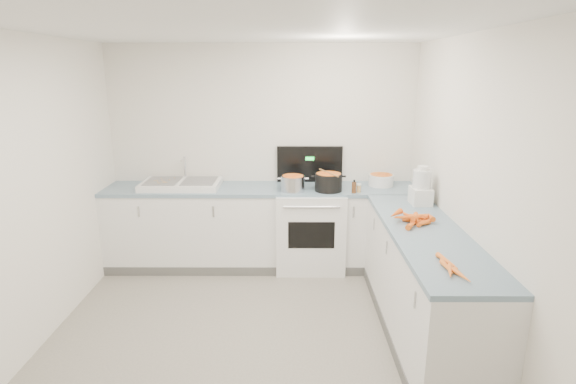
{
  "coord_description": "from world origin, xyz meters",
  "views": [
    {
      "loc": [
        0.31,
        -3.17,
        2.22
      ],
      "look_at": [
        0.3,
        1.1,
        1.05
      ],
      "focal_mm": 28.0,
      "sensor_mm": 36.0,
      "label": 1
    }
  ],
  "objects_px": {
    "steel_pot": "(293,184)",
    "extract_bottle": "(354,188)",
    "black_pot": "(328,183)",
    "mixing_bowl": "(381,180)",
    "sink": "(181,184)",
    "spice_jar": "(359,189)",
    "stove": "(310,227)",
    "food_processor": "(421,188)"
  },
  "relations": [
    {
      "from": "steel_pot",
      "to": "extract_bottle",
      "type": "height_order",
      "value": "steel_pot"
    },
    {
      "from": "black_pot",
      "to": "mixing_bowl",
      "type": "height_order",
      "value": "black_pot"
    },
    {
      "from": "steel_pot",
      "to": "mixing_bowl",
      "type": "distance_m",
      "value": 1.03
    },
    {
      "from": "black_pot",
      "to": "mixing_bowl",
      "type": "bearing_deg",
      "value": 20.24
    },
    {
      "from": "sink",
      "to": "spice_jar",
      "type": "xyz_separation_m",
      "value": [
        1.96,
        -0.21,
        0.0
      ]
    },
    {
      "from": "extract_bottle",
      "to": "spice_jar",
      "type": "distance_m",
      "value": 0.07
    },
    {
      "from": "stove",
      "to": "steel_pot",
      "type": "bearing_deg",
      "value": -144.67
    },
    {
      "from": "stove",
      "to": "steel_pot",
      "type": "relative_size",
      "value": 5.27
    },
    {
      "from": "mixing_bowl",
      "to": "extract_bottle",
      "type": "height_order",
      "value": "mixing_bowl"
    },
    {
      "from": "mixing_bowl",
      "to": "steel_pot",
      "type": "bearing_deg",
      "value": -166.68
    },
    {
      "from": "steel_pot",
      "to": "spice_jar",
      "type": "xyz_separation_m",
      "value": [
        0.71,
        -0.05,
        -0.04
      ]
    },
    {
      "from": "sink",
      "to": "steel_pot",
      "type": "height_order",
      "value": "sink"
    },
    {
      "from": "mixing_bowl",
      "to": "extract_bottle",
      "type": "distance_m",
      "value": 0.47
    },
    {
      "from": "stove",
      "to": "spice_jar",
      "type": "xyz_separation_m",
      "value": [
        0.51,
        -0.19,
        0.5
      ]
    },
    {
      "from": "steel_pot",
      "to": "stove",
      "type": "bearing_deg",
      "value": 35.33
    },
    {
      "from": "stove",
      "to": "mixing_bowl",
      "type": "distance_m",
      "value": 0.97
    },
    {
      "from": "sink",
      "to": "black_pot",
      "type": "relative_size",
      "value": 2.91
    },
    {
      "from": "extract_bottle",
      "to": "steel_pot",
      "type": "bearing_deg",
      "value": 172.95
    },
    {
      "from": "stove",
      "to": "extract_bottle",
      "type": "bearing_deg",
      "value": -25.96
    },
    {
      "from": "black_pot",
      "to": "spice_jar",
      "type": "bearing_deg",
      "value": -10.83
    },
    {
      "from": "sink",
      "to": "food_processor",
      "type": "xyz_separation_m",
      "value": [
        2.5,
        -0.64,
        0.13
      ]
    },
    {
      "from": "black_pot",
      "to": "extract_bottle",
      "type": "bearing_deg",
      "value": -18.79
    },
    {
      "from": "sink",
      "to": "food_processor",
      "type": "bearing_deg",
      "value": -14.43
    },
    {
      "from": "steel_pot",
      "to": "black_pot",
      "type": "distance_m",
      "value": 0.39
    },
    {
      "from": "steel_pot",
      "to": "food_processor",
      "type": "distance_m",
      "value": 1.34
    },
    {
      "from": "mixing_bowl",
      "to": "spice_jar",
      "type": "bearing_deg",
      "value": -135.55
    },
    {
      "from": "steel_pot",
      "to": "food_processor",
      "type": "bearing_deg",
      "value": -21.32
    },
    {
      "from": "sink",
      "to": "food_processor",
      "type": "relative_size",
      "value": 2.25
    },
    {
      "from": "stove",
      "to": "spice_jar",
      "type": "distance_m",
      "value": 0.74
    },
    {
      "from": "extract_bottle",
      "to": "spice_jar",
      "type": "relative_size",
      "value": 1.55
    },
    {
      "from": "steel_pot",
      "to": "black_pot",
      "type": "bearing_deg",
      "value": 1.46
    },
    {
      "from": "extract_bottle",
      "to": "black_pot",
      "type": "bearing_deg",
      "value": 161.21
    },
    {
      "from": "stove",
      "to": "sink",
      "type": "relative_size",
      "value": 1.58
    },
    {
      "from": "mixing_bowl",
      "to": "stove",
      "type": "bearing_deg",
      "value": -173.12
    },
    {
      "from": "mixing_bowl",
      "to": "extract_bottle",
      "type": "relative_size",
      "value": 2.32
    },
    {
      "from": "steel_pot",
      "to": "black_pot",
      "type": "relative_size",
      "value": 0.87
    },
    {
      "from": "stove",
      "to": "food_processor",
      "type": "bearing_deg",
      "value": -30.86
    },
    {
      "from": "food_processor",
      "to": "mixing_bowl",
      "type": "bearing_deg",
      "value": 108.62
    },
    {
      "from": "steel_pot",
      "to": "spice_jar",
      "type": "bearing_deg",
      "value": -4.19
    },
    {
      "from": "black_pot",
      "to": "mixing_bowl",
      "type": "distance_m",
      "value": 0.66
    },
    {
      "from": "sink",
      "to": "extract_bottle",
      "type": "height_order",
      "value": "sink"
    },
    {
      "from": "stove",
      "to": "mixing_bowl",
      "type": "xyz_separation_m",
      "value": [
        0.81,
        0.1,
        0.53
      ]
    }
  ]
}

